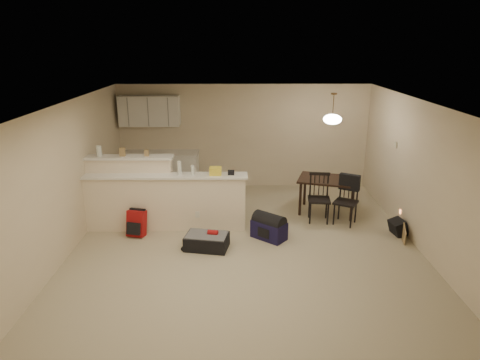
{
  "coord_description": "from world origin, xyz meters",
  "views": [
    {
      "loc": [
        -0.14,
        -6.67,
        3.45
      ],
      "look_at": [
        -0.1,
        0.7,
        1.05
      ],
      "focal_mm": 32.0,
      "sensor_mm": 36.0,
      "label": 1
    }
  ],
  "objects_px": {
    "suitcase": "(207,242)",
    "navy_duffel": "(269,230)",
    "black_daypack": "(398,227)",
    "dining_chair_near": "(319,198)",
    "red_backpack": "(137,223)",
    "dining_chair_far": "(346,201)",
    "dining_table": "(328,183)",
    "pendant_lamp": "(332,119)"
  },
  "relations": [
    {
      "from": "dining_table",
      "to": "pendant_lamp",
      "type": "height_order",
      "value": "pendant_lamp"
    },
    {
      "from": "pendant_lamp",
      "to": "dining_chair_far",
      "type": "height_order",
      "value": "pendant_lamp"
    },
    {
      "from": "dining_table",
      "to": "pendant_lamp",
      "type": "distance_m",
      "value": 1.33
    },
    {
      "from": "suitcase",
      "to": "navy_duffel",
      "type": "height_order",
      "value": "navy_duffel"
    },
    {
      "from": "pendant_lamp",
      "to": "red_backpack",
      "type": "xyz_separation_m",
      "value": [
        -3.75,
        -1.11,
        -1.75
      ]
    },
    {
      "from": "suitcase",
      "to": "navy_duffel",
      "type": "relative_size",
      "value": 1.19
    },
    {
      "from": "dining_chair_near",
      "to": "black_daypack",
      "type": "bearing_deg",
      "value": -19.16
    },
    {
      "from": "dining_chair_near",
      "to": "suitcase",
      "type": "height_order",
      "value": "dining_chair_near"
    },
    {
      "from": "pendant_lamp",
      "to": "red_backpack",
      "type": "height_order",
      "value": "pendant_lamp"
    },
    {
      "from": "dining_chair_near",
      "to": "dining_chair_far",
      "type": "distance_m",
      "value": 0.52
    },
    {
      "from": "suitcase",
      "to": "red_backpack",
      "type": "bearing_deg",
      "value": 168.63
    },
    {
      "from": "suitcase",
      "to": "black_daypack",
      "type": "relative_size",
      "value": 2.25
    },
    {
      "from": "red_backpack",
      "to": "dining_table",
      "type": "bearing_deg",
      "value": 29.87
    },
    {
      "from": "black_daypack",
      "to": "suitcase",
      "type": "bearing_deg",
      "value": 89.6
    },
    {
      "from": "suitcase",
      "to": "black_daypack",
      "type": "bearing_deg",
      "value": 18.85
    },
    {
      "from": "red_backpack",
      "to": "navy_duffel",
      "type": "xyz_separation_m",
      "value": [
        2.44,
        -0.15,
        -0.07
      ]
    },
    {
      "from": "black_daypack",
      "to": "dining_chair_far",
      "type": "bearing_deg",
      "value": 50.68
    },
    {
      "from": "pendant_lamp",
      "to": "suitcase",
      "type": "xyz_separation_m",
      "value": [
        -2.41,
        -1.64,
        -1.87
      ]
    },
    {
      "from": "pendant_lamp",
      "to": "navy_duffel",
      "type": "xyz_separation_m",
      "value": [
        -1.3,
        -1.25,
        -1.82
      ]
    },
    {
      "from": "red_backpack",
      "to": "suitcase",
      "type": "bearing_deg",
      "value": -8.25
    },
    {
      "from": "pendant_lamp",
      "to": "dining_chair_near",
      "type": "distance_m",
      "value": 1.59
    },
    {
      "from": "pendant_lamp",
      "to": "navy_duffel",
      "type": "relative_size",
      "value": 1.01
    },
    {
      "from": "dining_table",
      "to": "pendant_lamp",
      "type": "relative_size",
      "value": 2.22
    },
    {
      "from": "dining_chair_far",
      "to": "black_daypack",
      "type": "distance_m",
      "value": 1.07
    },
    {
      "from": "dining_table",
      "to": "navy_duffel",
      "type": "distance_m",
      "value": 1.87
    },
    {
      "from": "dining_chair_near",
      "to": "dining_table",
      "type": "bearing_deg",
      "value": 66.41
    },
    {
      "from": "red_backpack",
      "to": "dining_chair_far",
      "type": "bearing_deg",
      "value": 20.79
    },
    {
      "from": "pendant_lamp",
      "to": "red_backpack",
      "type": "distance_m",
      "value": 4.28
    },
    {
      "from": "red_backpack",
      "to": "navy_duffel",
      "type": "height_order",
      "value": "red_backpack"
    },
    {
      "from": "pendant_lamp",
      "to": "suitcase",
      "type": "distance_m",
      "value": 3.46
    },
    {
      "from": "pendant_lamp",
      "to": "navy_duffel",
      "type": "height_order",
      "value": "pendant_lamp"
    },
    {
      "from": "dining_table",
      "to": "dining_chair_near",
      "type": "distance_m",
      "value": 0.56
    },
    {
      "from": "dining_table",
      "to": "red_backpack",
      "type": "distance_m",
      "value": 3.93
    },
    {
      "from": "dining_table",
      "to": "red_backpack",
      "type": "bearing_deg",
      "value": -146.45
    },
    {
      "from": "navy_duffel",
      "to": "suitcase",
      "type": "bearing_deg",
      "value": -121.42
    },
    {
      "from": "dining_chair_near",
      "to": "black_daypack",
      "type": "distance_m",
      "value": 1.56
    },
    {
      "from": "navy_duffel",
      "to": "dining_table",
      "type": "bearing_deg",
      "value": 83.44
    },
    {
      "from": "red_backpack",
      "to": "dining_chair_near",
      "type": "bearing_deg",
      "value": 23.88
    },
    {
      "from": "dining_chair_far",
      "to": "red_backpack",
      "type": "distance_m",
      "value": 4.03
    },
    {
      "from": "dining_chair_near",
      "to": "dining_chair_far",
      "type": "relative_size",
      "value": 1.02
    },
    {
      "from": "suitcase",
      "to": "red_backpack",
      "type": "xyz_separation_m",
      "value": [
        -1.33,
        0.53,
        0.12
      ]
    },
    {
      "from": "dining_chair_near",
      "to": "navy_duffel",
      "type": "height_order",
      "value": "dining_chair_near"
    }
  ]
}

